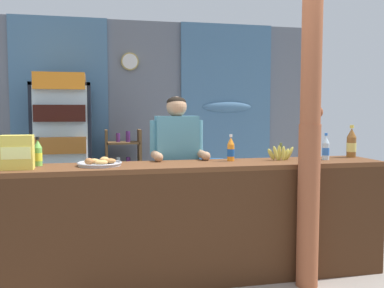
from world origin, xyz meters
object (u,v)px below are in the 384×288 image
(shopkeeper, at_px, (177,159))
(snack_box_instant_noodle, at_px, (17,152))
(plastic_lawn_chair, at_px, (206,187))
(soda_bottle_iced_tea, at_px, (351,144))
(timber_post, at_px, (310,131))
(soda_bottle_water, at_px, (326,148))
(soda_bottle_orange_soda, at_px, (231,150))
(banana_bunch, at_px, (281,153))
(pastry_tray, at_px, (100,163))
(drink_fridge, at_px, (63,142))
(bottle_shelf_rack, at_px, (123,171))
(stall_counter, at_px, (197,212))
(soda_bottle_lime_soda, at_px, (38,154))

(shopkeeper, xyz_separation_m, snack_box_instant_noodle, (-1.31, -0.51, 0.14))
(plastic_lawn_chair, xyz_separation_m, soda_bottle_iced_tea, (1.04, -1.46, 0.63))
(timber_post, relative_size, soda_bottle_iced_tea, 8.70)
(plastic_lawn_chair, xyz_separation_m, snack_box_instant_noodle, (-1.90, -1.67, 0.63))
(soda_bottle_water, xyz_separation_m, snack_box_instant_noodle, (-2.59, -0.07, 0.03))
(soda_bottle_water, height_order, soda_bottle_orange_soda, soda_bottle_water)
(soda_bottle_water, height_order, banana_bunch, soda_bottle_water)
(plastic_lawn_chair, relative_size, pastry_tray, 2.41)
(drink_fridge, bearing_deg, soda_bottle_iced_tea, -35.46)
(timber_post, height_order, bottle_shelf_rack, timber_post)
(plastic_lawn_chair, height_order, banana_bunch, banana_bunch)
(soda_bottle_orange_soda, relative_size, pastry_tray, 0.66)
(shopkeeper, bearing_deg, banana_bunch, -23.93)
(bottle_shelf_rack, bearing_deg, soda_bottle_orange_soda, -70.01)
(drink_fridge, height_order, banana_bunch, drink_fridge)
(stall_counter, bearing_deg, shopkeeper, 96.89)
(soda_bottle_lime_soda, height_order, banana_bunch, soda_bottle_lime_soda)
(timber_post, relative_size, soda_bottle_orange_soda, 11.35)
(snack_box_instant_noodle, bearing_deg, bottle_shelf_rack, 68.64)
(soda_bottle_orange_soda, relative_size, banana_bunch, 0.86)
(soda_bottle_orange_soda, xyz_separation_m, pastry_tray, (-1.13, -0.08, -0.08))
(soda_bottle_water, bearing_deg, drink_fridge, 138.89)
(shopkeeper, height_order, soda_bottle_iced_tea, shopkeeper)
(stall_counter, xyz_separation_m, soda_bottle_water, (1.21, 0.11, 0.49))
(stall_counter, distance_m, shopkeeper, 0.67)
(timber_post, xyz_separation_m, soda_bottle_orange_soda, (-0.52, 0.45, -0.18))
(plastic_lawn_chair, bearing_deg, drink_fridge, 163.58)
(soda_bottle_lime_soda, relative_size, snack_box_instant_noodle, 0.90)
(pastry_tray, bearing_deg, plastic_lawn_chair, 50.56)
(stall_counter, xyz_separation_m, banana_bunch, (0.80, 0.16, 0.45))
(drink_fridge, height_order, soda_bottle_water, drink_fridge)
(shopkeeper, xyz_separation_m, soda_bottle_water, (1.28, -0.44, 0.11))
(banana_bunch, bearing_deg, snack_box_instant_noodle, -176.74)
(drink_fridge, xyz_separation_m, soda_bottle_orange_soda, (1.57, -2.01, 0.06))
(bottle_shelf_rack, bearing_deg, drink_fridge, -165.79)
(soda_bottle_water, relative_size, soda_bottle_orange_soda, 1.03)
(shopkeeper, distance_m, soda_bottle_water, 1.36)
(plastic_lawn_chair, relative_size, soda_bottle_iced_tea, 2.82)
(soda_bottle_iced_tea, distance_m, snack_box_instant_noodle, 2.95)
(timber_post, xyz_separation_m, soda_bottle_lime_soda, (-2.13, 0.47, -0.18))
(soda_bottle_iced_tea, bearing_deg, soda_bottle_lime_soda, -179.69)
(plastic_lawn_chair, bearing_deg, shopkeeper, -116.93)
(drink_fridge, xyz_separation_m, soda_bottle_iced_tea, (2.78, -1.98, 0.09))
(soda_bottle_water, relative_size, soda_bottle_lime_soda, 1.03)
(shopkeeper, bearing_deg, soda_bottle_water, -19.19)
(bottle_shelf_rack, xyz_separation_m, plastic_lawn_chair, (0.97, -0.71, -0.12))
(plastic_lawn_chair, distance_m, soda_bottle_orange_soda, 1.63)
(stall_counter, relative_size, soda_bottle_lime_soda, 14.14)
(shopkeeper, bearing_deg, soda_bottle_iced_tea, -10.58)
(stall_counter, distance_m, snack_box_instant_noodle, 1.47)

